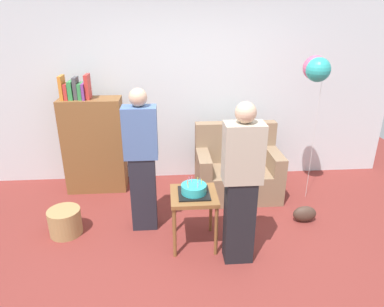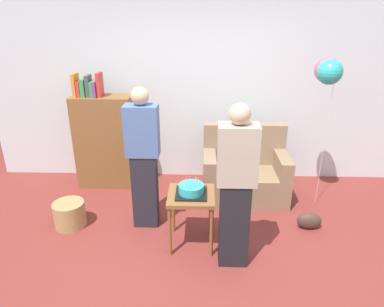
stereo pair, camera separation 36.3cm
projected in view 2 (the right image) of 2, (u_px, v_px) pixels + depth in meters
ground_plane at (194, 260)px, 3.49m from camera, size 8.00×8.00×0.00m
wall_back at (198, 87)px, 4.88m from camera, size 6.00×0.10×2.70m
couch at (244, 173)px, 4.61m from camera, size 1.10×0.70×0.96m
bookshelf at (105, 140)px, 4.81m from camera, size 0.80×0.36×1.61m
side_table at (191, 202)px, 3.57m from camera, size 0.48×0.48×0.60m
birthday_cake at (191, 190)px, 3.52m from camera, size 0.32×0.32×0.17m
person_blowing_candles at (144, 159)px, 3.80m from camera, size 0.36×0.22×1.63m
person_holding_cake at (236, 188)px, 3.18m from camera, size 0.36×0.22×1.63m
wicker_basket at (70, 214)px, 4.01m from camera, size 0.36×0.36×0.30m
handbag at (309, 221)px, 3.98m from camera, size 0.28×0.14×0.20m
balloon_bunch at (328, 71)px, 3.96m from camera, size 0.30×0.37×1.86m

